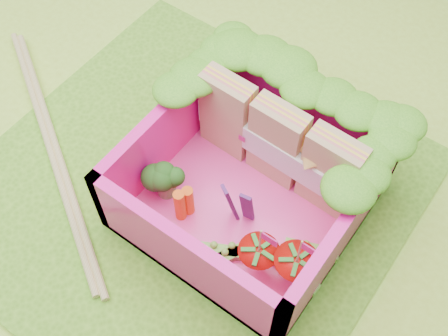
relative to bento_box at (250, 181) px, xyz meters
name	(u,v)px	position (x,y,z in m)	size (l,w,h in m)	color
ground	(187,192)	(-0.38, -0.15, -0.31)	(14.00, 14.00, 0.00)	#A2CC39
placemat	(187,191)	(-0.38, -0.15, -0.29)	(2.60, 2.60, 0.03)	#589C23
bento_floor	(248,202)	(0.00, 0.00, -0.25)	(1.30, 1.30, 0.05)	#FF41A2
bento_box	(250,181)	(0.00, 0.00, 0.00)	(1.30, 1.30, 0.55)	#FF1597
lettuce_ruffle	(299,95)	(0.00, 0.48, 0.33)	(1.43, 0.83, 0.11)	#318D19
sandwich_stack	(278,143)	(0.01, 0.29, 0.07)	(1.09, 0.20, 0.60)	tan
broccoli	(165,177)	(-0.45, -0.25, -0.05)	(0.30, 0.30, 0.25)	#6AA34F
carrot_sticks	(184,203)	(-0.26, -0.30, -0.10)	(0.09, 0.13, 0.26)	#E44F13
purple_wedges	(239,205)	(0.03, -0.15, -0.04)	(0.17, 0.07, 0.38)	#4A1856
strawberry_left	(258,259)	(0.30, -0.34, -0.10)	(0.24, 0.24, 0.48)	red
strawberry_right	(295,269)	(0.50, -0.28, -0.09)	(0.25, 0.25, 0.49)	red
snap_peas	(266,256)	(0.31, -0.26, -0.20)	(0.75, 0.52, 0.05)	#6BB639
chopsticks	(53,147)	(-1.30, -0.43, -0.25)	(2.04, 1.22, 0.05)	tan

